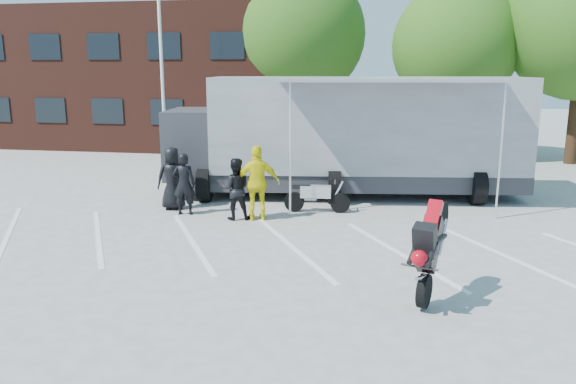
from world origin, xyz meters
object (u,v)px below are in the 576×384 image
(flagpole, at_px, (167,40))
(tree_left, at_px, (300,34))
(spectator_leather_b, at_px, (184,184))
(parked_motorcycle, at_px, (317,212))
(tree_mid, at_px, (455,46))
(stunt_bike_rider, at_px, (433,296))
(spectator_leather_a, at_px, (173,178))
(spectator_leather_c, at_px, (235,189))
(transporter_truck, at_px, (349,195))
(spectator_hivis, at_px, (258,183))

(flagpole, bearing_deg, tree_left, 54.72)
(spectator_leather_b, bearing_deg, parked_motorcycle, -173.18)
(tree_left, height_order, tree_mid, tree_left)
(parked_motorcycle, distance_m, stunt_bike_rider, 6.28)
(stunt_bike_rider, relative_size, spectator_leather_a, 1.07)
(spectator_leather_b, distance_m, spectator_leather_c, 1.56)
(transporter_truck, xyz_separation_m, spectator_leather_b, (-4.36, -3.29, 0.86))
(tree_left, bearing_deg, spectator_leather_a, -98.43)
(flagpole, xyz_separation_m, parked_motorcycle, (6.60, -5.74, -5.05))
(flagpole, relative_size, parked_motorcycle, 4.21)
(parked_motorcycle, relative_size, spectator_hivis, 0.94)
(tree_mid, xyz_separation_m, stunt_bike_rider, (-1.83, -16.36, -4.94))
(tree_mid, xyz_separation_m, parked_motorcycle, (-4.64, -10.74, -4.94))
(parked_motorcycle, bearing_deg, spectator_hivis, 122.00)
(tree_left, height_order, transporter_truck, tree_left)
(parked_motorcycle, xyz_separation_m, spectator_leather_a, (-4.15, -0.36, 0.91))
(spectator_leather_b, bearing_deg, spectator_leather_a, -50.79)
(parked_motorcycle, xyz_separation_m, spectator_leather_c, (-2.07, -1.13, 0.84))
(stunt_bike_rider, distance_m, spectator_leather_c, 6.68)
(flagpole, xyz_separation_m, spectator_leather_b, (2.99, -6.62, -4.19))
(stunt_bike_rider, xyz_separation_m, spectator_leather_b, (-6.42, 4.74, 0.86))
(tree_mid, distance_m, spectator_leather_a, 14.72)
(spectator_leather_c, bearing_deg, transporter_truck, -143.66)
(parked_motorcycle, height_order, spectator_leather_c, spectator_leather_c)
(spectator_leather_a, distance_m, spectator_hivis, 2.79)
(stunt_bike_rider, xyz_separation_m, spectator_leather_c, (-4.88, 4.49, 0.84))
(spectator_leather_c, distance_m, spectator_hivis, 0.64)
(transporter_truck, xyz_separation_m, spectator_hivis, (-2.21, -3.51, 1.01))
(spectator_leather_c, bearing_deg, spectator_leather_a, -35.62)
(flagpole, relative_size, spectator_hivis, 3.97)
(stunt_bike_rider, distance_m, spectator_leather_b, 8.03)
(tree_mid, bearing_deg, flagpole, -156.03)
(stunt_bike_rider, height_order, spectator_leather_b, spectator_leather_b)
(tree_mid, distance_m, transporter_truck, 10.44)
(flagpole, distance_m, stunt_bike_rider, 15.59)
(spectator_leather_b, distance_m, spectator_hivis, 2.17)
(stunt_bike_rider, relative_size, spectator_leather_b, 1.12)
(transporter_truck, bearing_deg, tree_mid, 57.42)
(spectator_leather_a, bearing_deg, spectator_hivis, 140.56)
(tree_mid, relative_size, spectator_leather_a, 4.24)
(tree_left, bearing_deg, tree_mid, -8.13)
(parked_motorcycle, bearing_deg, spectator_leather_b, 98.84)
(parked_motorcycle, relative_size, stunt_bike_rider, 0.98)
(stunt_bike_rider, height_order, spectator_leather_c, spectator_leather_c)
(spectator_leather_c, bearing_deg, stunt_bike_rider, 122.24)
(tree_left, height_order, spectator_leather_c, tree_left)
(spectator_leather_b, height_order, spectator_leather_c, spectator_leather_b)
(flagpole, height_order, spectator_leather_c, flagpole)
(tree_mid, height_order, spectator_leather_a, tree_mid)
(tree_left, relative_size, transporter_truck, 0.74)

